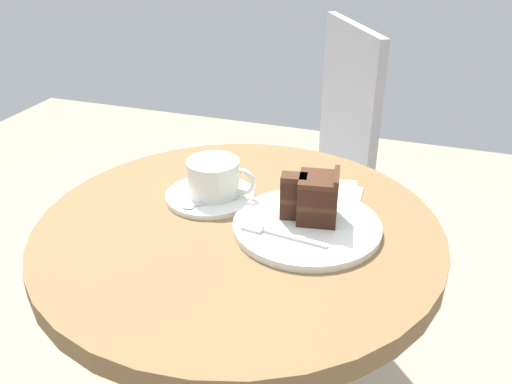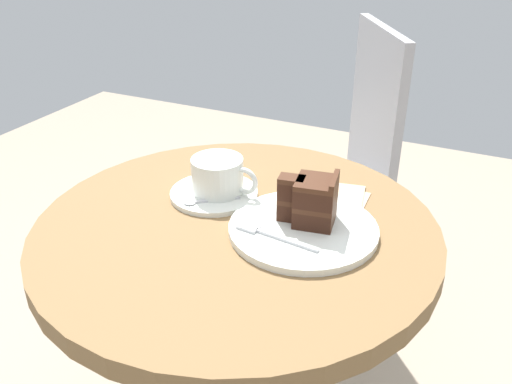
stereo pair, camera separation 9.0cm
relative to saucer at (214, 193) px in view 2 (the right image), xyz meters
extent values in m
cylinder|color=brown|center=(0.08, -0.07, -0.02)|extent=(0.67, 0.67, 0.03)
cylinder|color=silver|center=(0.08, -0.07, -0.37)|extent=(0.07, 0.07, 0.66)
cylinder|color=silver|center=(0.00, 0.00, 0.00)|extent=(0.16, 0.16, 0.01)
cylinder|color=silver|center=(0.01, 0.00, 0.04)|extent=(0.09, 0.09, 0.06)
cylinder|color=beige|center=(0.01, 0.00, 0.07)|extent=(0.08, 0.08, 0.00)
torus|color=silver|center=(0.06, 0.00, 0.04)|extent=(0.05, 0.01, 0.05)
cube|color=silver|center=(0.02, -0.03, 0.01)|extent=(0.07, 0.05, 0.00)
ellipsoid|color=silver|center=(-0.02, -0.06, 0.01)|extent=(0.02, 0.02, 0.00)
cylinder|color=silver|center=(0.19, -0.05, 0.00)|extent=(0.24, 0.24, 0.01)
cube|color=#381E14|center=(0.20, -0.03, 0.02)|extent=(0.07, 0.07, 0.03)
cube|color=#381E14|center=(0.16, -0.03, 0.02)|extent=(0.04, 0.03, 0.03)
cube|color=#422314|center=(0.20, -0.03, 0.04)|extent=(0.07, 0.07, 0.01)
cube|color=#422314|center=(0.16, -0.03, 0.04)|extent=(0.04, 0.03, 0.01)
cube|color=#381E14|center=(0.20, -0.03, 0.06)|extent=(0.07, 0.07, 0.03)
cube|color=#381E14|center=(0.16, -0.03, 0.06)|extent=(0.04, 0.03, 0.03)
cube|color=#422314|center=(0.20, -0.03, 0.08)|extent=(0.07, 0.07, 0.01)
cube|color=#422314|center=(0.16, -0.03, 0.08)|extent=(0.04, 0.03, 0.01)
cube|color=#422314|center=(0.23, -0.02, 0.05)|extent=(0.02, 0.06, 0.08)
cube|color=silver|center=(0.18, -0.10, 0.01)|extent=(0.11, 0.02, 0.00)
cube|color=silver|center=(0.11, -0.09, 0.01)|extent=(0.04, 0.03, 0.00)
cube|color=tan|center=(0.19, 0.06, 0.00)|extent=(0.14, 0.14, 0.00)
cube|color=tan|center=(0.19, 0.07, 0.00)|extent=(0.14, 0.14, 0.00)
cylinder|color=#9E9EA3|center=(-0.24, 0.60, -0.51)|extent=(0.02, 0.02, 0.42)
cylinder|color=#9E9EA3|center=(-0.07, 0.32, -0.51)|extent=(0.02, 0.02, 0.42)
cylinder|color=#9E9EA3|center=(0.04, 0.77, -0.51)|extent=(0.02, 0.02, 0.42)
cylinder|color=#9E9EA3|center=(0.21, 0.49, -0.51)|extent=(0.02, 0.02, 0.42)
cube|color=#9E9EA3|center=(-0.01, 0.55, -0.29)|extent=(0.52, 0.52, 0.02)
cube|color=#9E9EA3|center=(0.13, 0.64, -0.04)|extent=(0.21, 0.32, 0.47)
camera|label=1|loc=(0.35, -0.77, 0.46)|focal=38.00mm
camera|label=2|loc=(0.44, -0.74, 0.46)|focal=38.00mm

